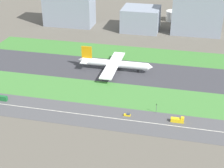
{
  "coord_description": "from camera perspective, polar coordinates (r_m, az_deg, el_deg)",
  "views": [
    {
      "loc": [
        46.49,
        -254.04,
        121.73
      ],
      "look_at": [
        -3.7,
        -36.5,
        6.0
      ],
      "focal_mm": 53.77,
      "sensor_mm": 36.0,
      "label": 1
    }
  ],
  "objects": [
    {
      "name": "office_tower",
      "position": [
        380.47,
        14.35,
        11.95
      ],
      "size": [
        53.12,
        24.62,
        51.46
      ],
      "primitive_type": "cube",
      "color": "gray",
      "rests_on": "ground_plane"
    },
    {
      "name": "traffic_light",
      "position": [
        227.24,
        7.56,
        -3.98
      ],
      "size": [
        0.36,
        0.5,
        7.2
      ],
      "color": "#4C4C51",
      "rests_on": "highway"
    },
    {
      "name": "fuel_tank_west",
      "position": [
        430.43,
        7.23,
        11.82
      ],
      "size": [
        16.39,
        16.39,
        15.38
      ],
      "primitive_type": "cylinder",
      "color": "silver",
      "rests_on": "ground_plane"
    },
    {
      "name": "fuel_tank_centre",
      "position": [
        429.27,
        10.4,
        11.33
      ],
      "size": [
        18.48,
        18.48,
        12.18
      ],
      "primitive_type": "cylinder",
      "color": "silver",
      "rests_on": "ground_plane"
    },
    {
      "name": "airliner",
      "position": [
        284.91,
        0.23,
        3.49
      ],
      "size": [
        65.0,
        56.0,
        19.7
      ],
      "color": "white",
      "rests_on": "runway"
    },
    {
      "name": "highway_centerline",
      "position": [
        223.0,
        -1.19,
        -5.66
      ],
      "size": [
        266.0,
        0.5,
        0.01
      ],
      "primitive_type": "cube",
      "color": "silver",
      "rests_on": "highway"
    },
    {
      "name": "ground_plane",
      "position": [
        285.51,
        2.37,
        2.14
      ],
      "size": [
        800.0,
        800.0,
        0.0
      ],
      "primitive_type": "plane",
      "color": "#5B564C"
    },
    {
      "name": "terminal_building",
      "position": [
        403.73,
        -7.36,
        13.66
      ],
      "size": [
        57.09,
        27.17,
        54.64
      ],
      "primitive_type": "cube",
      "color": "gray",
      "rests_on": "ground_plane"
    },
    {
      "name": "bus_1",
      "position": [
        254.72,
        -18.56,
        -2.25
      ],
      "size": [
        11.6,
        2.5,
        3.5
      ],
      "color": "#19662D",
      "rests_on": "highway"
    },
    {
      "name": "car_0",
      "position": [
        224.17,
        2.65,
        -5.24
      ],
      "size": [
        4.4,
        1.8,
        2.0
      ],
      "color": "yellow",
      "rests_on": "highway"
    },
    {
      "name": "runway",
      "position": [
        285.49,
        2.37,
        2.15
      ],
      "size": [
        280.0,
        46.0,
        0.1
      ],
      "primitive_type": "cube",
      "color": "#38383D",
      "rests_on": "ground_plane"
    },
    {
      "name": "grass_median_north",
      "position": [
        322.51,
        3.75,
        5.17
      ],
      "size": [
        280.0,
        36.0,
        0.1
      ],
      "primitive_type": "cube",
      "color": "#3D7A33",
      "rests_on": "ground_plane"
    },
    {
      "name": "truck_0",
      "position": [
        221.41,
        11.11,
        -6.02
      ],
      "size": [
        8.4,
        2.5,
        4.0
      ],
      "color": "yellow",
      "rests_on": "highway"
    },
    {
      "name": "highway",
      "position": [
        223.03,
        -1.19,
        -5.67
      ],
      "size": [
        280.0,
        28.0,
        0.1
      ],
      "primitive_type": "cube",
      "color": "#4C4C4F",
      "rests_on": "ground_plane"
    },
    {
      "name": "grass_median_south",
      "position": [
        249.7,
        0.6,
        -1.76
      ],
      "size": [
        280.0,
        36.0,
        0.1
      ],
      "primitive_type": "cube",
      "color": "#427F38",
      "rests_on": "ground_plane"
    },
    {
      "name": "hangar_building",
      "position": [
        387.24,
        4.92,
        10.97
      ],
      "size": [
        41.38,
        37.64,
        25.67
      ],
      "primitive_type": "cube",
      "color": "gray",
      "rests_on": "ground_plane"
    }
  ]
}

